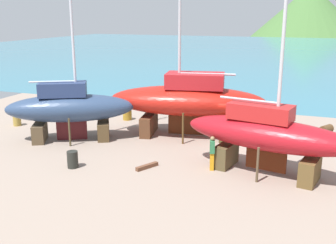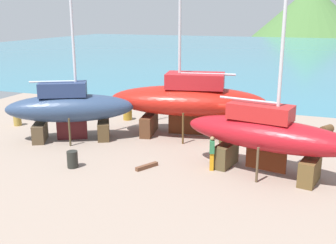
{
  "view_description": "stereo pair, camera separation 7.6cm",
  "coord_description": "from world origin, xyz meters",
  "views": [
    {
      "loc": [
        4.0,
        -23.53,
        7.63
      ],
      "look_at": [
        -3.83,
        -2.28,
        1.56
      ],
      "focal_mm": 43.0,
      "sensor_mm": 36.0,
      "label": 1
    },
    {
      "loc": [
        4.07,
        -23.5,
        7.63
      ],
      "look_at": [
        -3.83,
        -2.28,
        1.56
      ],
      "focal_mm": 43.0,
      "sensor_mm": 36.0,
      "label": 2
    }
  ],
  "objects": [
    {
      "name": "sea_water",
      "position": [
        0.0,
        65.42,
        0.0
      ],
      "size": [
        162.06,
        113.5,
        0.01
      ],
      "primitive_type": "cube",
      "color": "teal",
      "rests_on": "ground"
    },
    {
      "name": "barrel_ochre",
      "position": [
        -8.92,
        2.74,
        0.38
      ],
      "size": [
        0.92,
        0.92,
        0.75
      ],
      "primitive_type": "cylinder",
      "rotation": [
        0.0,
        0.0,
        2.5
      ],
      "color": "#A37B23",
      "rests_on": "ground"
    },
    {
      "name": "barrel_tipped_right",
      "position": [
        -7.3,
        -7.01,
        0.44
      ],
      "size": [
        0.79,
        0.79,
        0.87
      ],
      "primitive_type": "cylinder",
      "rotation": [
        0.0,
        0.0,
        0.75
      ],
      "color": "#252521",
      "rests_on": "ground"
    },
    {
      "name": "sailboat_large_starboard",
      "position": [
        2.06,
        -4.41,
        2.04
      ],
      "size": [
        8.71,
        3.85,
        13.4
      ],
      "rotation": [
        0.0,
        0.0,
        -0.2
      ],
      "color": "brown",
      "rests_on": "ground"
    },
    {
      "name": "worker",
      "position": [
        -0.52,
        -4.83,
        0.92
      ],
      "size": [
        0.35,
        0.49,
        1.76
      ],
      "rotation": [
        0.0,
        0.0,
        0.27
      ],
      "color": "orange",
      "rests_on": "ground"
    },
    {
      "name": "barrel_rust_mid",
      "position": [
        5.0,
        4.09,
        0.28
      ],
      "size": [
        0.95,
        1.08,
        0.56
      ],
      "primitive_type": "cylinder",
      "rotation": [
        1.57,
        0.0,
        5.74
      ],
      "color": "#53361E",
      "rests_on": "ground"
    },
    {
      "name": "headland_hill",
      "position": [
        -0.88,
        168.3,
        0.0
      ],
      "size": [
        90.21,
        90.21,
        39.97
      ],
      "primitive_type": "cone",
      "color": "#466F36",
      "rests_on": "ground"
    },
    {
      "name": "timber_short_cross",
      "position": [
        -3.68,
        -5.8,
        0.1
      ],
      "size": [
        0.82,
        1.28,
        0.2
      ],
      "primitive_type": "cube",
      "rotation": [
        0.0,
        0.0,
        1.08
      ],
      "color": "brown",
      "rests_on": "ground"
    },
    {
      "name": "sailboat_far_slipway",
      "position": [
        -10.04,
        -2.95,
        2.08
      ],
      "size": [
        7.99,
        5.71,
        14.5
      ],
      "rotation": [
        0.0,
        0.0,
        0.49
      ],
      "color": "#4E3B23",
      "rests_on": "ground"
    },
    {
      "name": "ground_plane",
      "position": [
        0.0,
        -3.03,
        0.0
      ],
      "size": [
        46.83,
        46.83,
        0.0
      ],
      "primitive_type": "plane",
      "color": "gray"
    },
    {
      "name": "sailboat_mid_port",
      "position": [
        -3.52,
        0.51,
        2.35
      ],
      "size": [
        10.47,
        5.16,
        17.05
      ],
      "rotation": [
        0.0,
        0.0,
        3.33
      ],
      "color": "#54321E",
      "rests_on": "ground"
    },
    {
      "name": "barrel_blue_faded",
      "position": [
        -15.53,
        -1.44,
        0.4
      ],
      "size": [
        0.56,
        0.56,
        0.79
      ],
      "primitive_type": "cylinder",
      "rotation": [
        0.0,
        0.0,
        1.58
      ],
      "color": "olive",
      "rests_on": "ground"
    }
  ]
}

